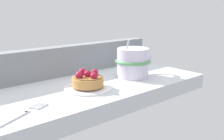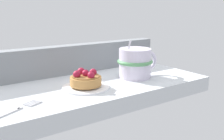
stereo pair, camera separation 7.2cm
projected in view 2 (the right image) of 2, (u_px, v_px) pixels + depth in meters
The scene contains 6 objects.
ground_plane at pixel (91, 90), 73.47cm from camera, with size 65.36×30.33×4.34cm, color silver.
window_rail_back at pixel (71, 59), 82.29cm from camera, with size 64.05×4.35×9.00cm, color gray.
dessert_plate at pixel (86, 87), 67.77cm from camera, with size 12.42×12.42×0.83cm.
raspberry_tart at pixel (86, 79), 67.34cm from camera, with size 8.20×8.20×4.16cm.
coffee_mug at pixel (136, 63), 77.26cm from camera, with size 13.96×10.60×11.42cm.
dessert_fork at pixel (11, 111), 52.01cm from camera, with size 14.57×8.13×0.60cm.
Camera 2 is at (-34.85, -61.03, 20.73)cm, focal length 41.53 mm.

